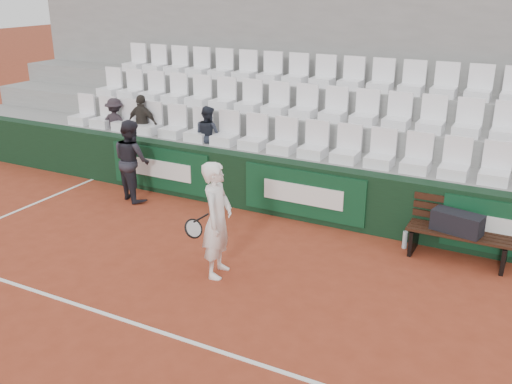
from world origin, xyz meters
name	(u,v)px	position (x,y,z in m)	size (l,w,h in m)	color
ground	(189,342)	(0.00, 0.00, 0.00)	(80.00, 80.00, 0.00)	#923821
court_baseline	(189,341)	(0.00, 0.00, 0.00)	(18.00, 0.06, 0.01)	white
back_barrier	(321,195)	(0.07, 3.99, 0.50)	(18.00, 0.34, 1.00)	black
grandstand_tier_front	(331,183)	(0.00, 4.62, 0.50)	(18.00, 0.95, 1.00)	gray
grandstand_tier_mid	(349,157)	(0.00, 5.58, 0.72)	(18.00, 0.95, 1.45)	gray
grandstand_tier_back	(364,135)	(0.00, 6.53, 0.95)	(18.00, 0.95, 1.90)	gray
grandstand_rear_wall	(377,70)	(0.00, 7.15, 2.20)	(18.00, 0.30, 4.40)	gray
seat_row_front	(329,142)	(0.00, 4.45, 1.31)	(11.90, 0.44, 0.63)	white
seat_row_mid	(349,106)	(0.00, 5.40, 1.77)	(11.90, 0.44, 0.63)	white
seat_row_back	(366,74)	(0.00, 6.35, 2.21)	(11.90, 0.44, 0.63)	white
bench_left	(458,246)	(2.41, 3.59, 0.23)	(1.50, 0.56, 0.45)	black
sports_bag_left	(457,222)	(2.36, 3.57, 0.60)	(0.72, 0.31, 0.31)	black
water_bottle_near	(405,240)	(1.62, 3.63, 0.14)	(0.08, 0.08, 0.28)	#AFC0C7
tennis_player	(217,220)	(-0.54, 1.57, 0.83)	(0.75, 0.68, 1.67)	white
ball_kid	(132,160)	(-3.50, 3.39, 0.77)	(0.75, 0.58, 1.54)	black
spectator_a	(114,103)	(-4.81, 4.50, 1.54)	(0.70, 0.40, 1.08)	black
spectator_b	(141,103)	(-4.09, 4.50, 1.61)	(0.71, 0.30, 1.21)	#2E2A24
spectator_c	(207,112)	(-2.51, 4.50, 1.57)	(0.55, 0.43, 1.14)	#1F232E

